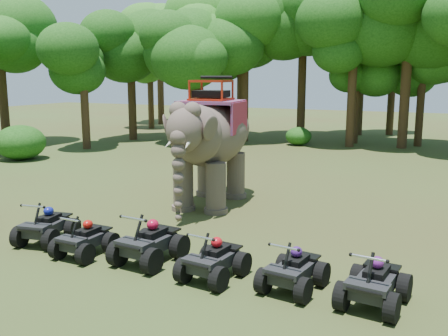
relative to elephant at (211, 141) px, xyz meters
The scene contains 24 objects.
ground 4.73m from the elephant, 65.29° to the right, with size 110.00×110.00×0.00m, color #47381E.
elephant is the anchor object (origin of this frame).
atv_0 6.52m from the elephant, 111.13° to the right, with size 1.21×1.66×1.23m, color black, non-canonical shape.
atv_1 6.50m from the elephant, 95.34° to the right, with size 1.12×1.54×1.14m, color black, non-canonical shape.
atv_2 6.26m from the elephant, 78.44° to the right, with size 1.31×1.80×1.33m, color black, non-canonical shape.
atv_3 7.15m from the elephant, 63.01° to the right, with size 1.18×1.61×1.20m, color black, non-canonical shape.
atv_4 7.98m from the elephant, 50.01° to the right, with size 1.15×1.58×1.17m, color black, non-canonical shape.
atv_5 9.18m from the elephant, 41.71° to the right, with size 1.22×1.67×1.24m, color black, non-canonical shape.
tree_0 17.26m from the elephant, 84.22° to the left, with size 5.99×5.99×8.56m, color #195114, non-canonical shape.
tree_1 20.20m from the elephant, 73.32° to the left, with size 4.66×4.66×6.66m, color #195114, non-canonical shape.
tree_27 20.70m from the elephant, 157.90° to the left, with size 6.41×6.41×9.16m, color #195114, non-canonical shape.
tree_28 16.21m from the elephant, 146.06° to the left, with size 4.85×4.85×6.94m, color #195114, non-canonical shape.
tree_29 19.58m from the elephant, 133.52° to the left, with size 6.43×6.43×9.18m, color #195114, non-canonical shape.
tree_30 16.07m from the elephant, 120.91° to the left, with size 6.02×6.02×8.60m, color #195114, non-canonical shape.
tree_31 17.76m from the elephant, 108.72° to the left, with size 6.51×6.51×9.29m, color #195114, non-canonical shape.
tree_32 20.18m from the elephant, 97.00° to the left, with size 6.98×6.98×9.97m, color #195114, non-canonical shape.
tree_33 30.88m from the elephant, 125.43° to the left, with size 7.17×7.17×10.24m, color #195114, non-canonical shape.
tree_34 26.90m from the elephant, 127.78° to the left, with size 4.99×4.99×7.13m, color #195114, non-canonical shape.
tree_35 18.82m from the elephant, 74.66° to the left, with size 7.49×7.49×10.71m, color #195114, non-canonical shape.
tree_38 24.13m from the elephant, 87.52° to the left, with size 6.74×6.74×9.63m, color #195114, non-canonical shape.
tree_39 20.23m from the elephant, 118.86° to the left, with size 6.72×6.72×9.60m, color #195114, non-canonical shape.
tree_40 19.11m from the elephant, 85.03° to the left, with size 4.92×4.92×7.03m, color #195114, non-canonical shape.
tree_41 17.96m from the elephant, 109.56° to the left, with size 6.26×6.26×8.94m, color #195114, non-canonical shape.
tree_42 25.44m from the elephant, 82.61° to the left, with size 6.00×6.00×8.57m, color #195114, non-canonical shape.
Camera 1 is at (6.28, -12.27, 4.68)m, focal length 40.00 mm.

